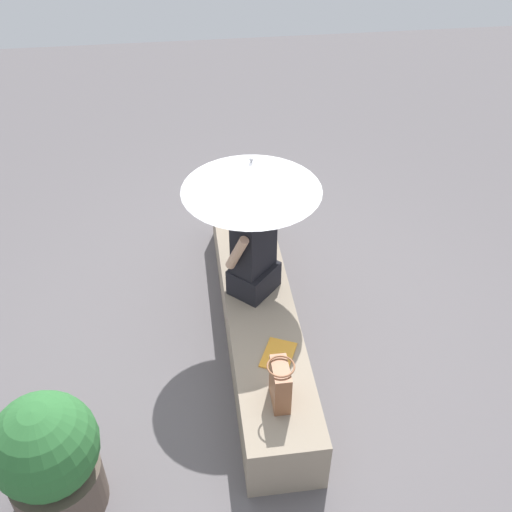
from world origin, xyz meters
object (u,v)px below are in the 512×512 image
(person_seated, at_px, (254,249))
(tote_bag_canvas, at_px, (249,214))
(magazine, at_px, (278,355))
(handbag_black, at_px, (281,384))
(planter_near, at_px, (49,458))
(parasol, at_px, (251,176))

(person_seated, height_order, tote_bag_canvas, person_seated)
(tote_bag_canvas, distance_m, magazine, 1.55)
(handbag_black, relative_size, planter_near, 0.37)
(person_seated, distance_m, magazine, 0.80)
(person_seated, xyz_separation_m, handbag_black, (1.08, 0.03, -0.22))
(parasol, bearing_deg, handbag_black, 1.57)
(parasol, relative_size, tote_bag_canvas, 4.22)
(tote_bag_canvas, height_order, magazine, tote_bag_canvas)
(magazine, bearing_deg, person_seated, -148.69)
(tote_bag_canvas, bearing_deg, parasol, -5.49)
(person_seated, relative_size, magazine, 3.21)
(person_seated, height_order, parasol, parasol)
(parasol, distance_m, handbag_black, 1.42)
(handbag_black, distance_m, planter_near, 1.43)
(parasol, xyz_separation_m, handbag_black, (1.17, 0.03, -0.80))
(handbag_black, bearing_deg, tote_bag_canvas, 178.82)
(parasol, height_order, planter_near, parasol)
(person_seated, relative_size, handbag_black, 2.69)
(person_seated, bearing_deg, magazine, 6.32)
(tote_bag_canvas, relative_size, magazine, 0.93)
(handbag_black, bearing_deg, magazine, 172.58)
(parasol, distance_m, planter_near, 2.18)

